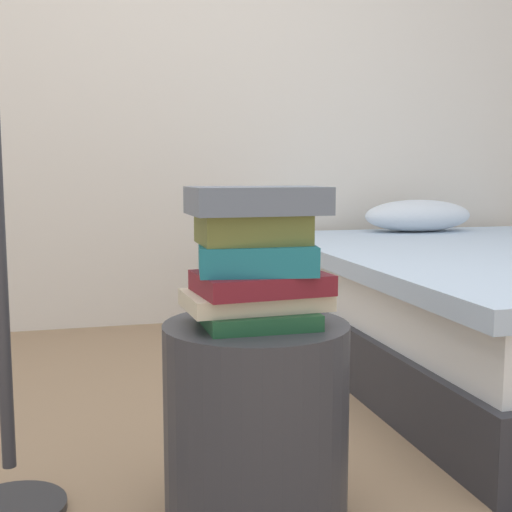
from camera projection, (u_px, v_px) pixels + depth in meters
The scene contains 9 objects.
wall_back at pixel (150, 59), 3.22m from camera, with size 7.00×0.08×2.60m, color silver.
bed at pixel (512, 306), 2.61m from camera, with size 1.54×2.01×0.62m.
side_table at pixel (256, 423), 1.43m from camera, with size 0.40×0.40×0.44m, color #333338.
book_forest at pixel (255, 317), 1.40m from camera, with size 0.23×0.20×0.03m, color #1E512D.
book_cream at pixel (255, 300), 1.41m from camera, with size 0.29×0.18×0.04m, color beige.
book_maroon at pixel (261, 283), 1.39m from camera, with size 0.26×0.19×0.04m, color maroon.
book_teal at pixel (258, 258), 1.39m from camera, with size 0.24×0.18×0.06m, color #1E727F.
book_olive at pixel (252, 229), 1.39m from camera, with size 0.22×0.16×0.06m, color olive.
book_slate at pixel (258, 200), 1.37m from camera, with size 0.28×0.17×0.06m, color slate.
Camera 1 is at (-0.35, -1.33, 0.76)m, focal length 46.63 mm.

